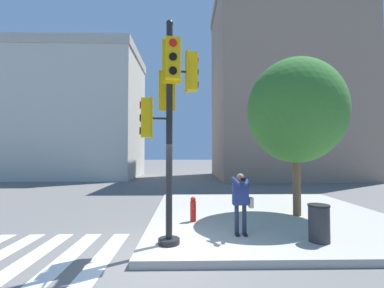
{
  "coord_description": "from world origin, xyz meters",
  "views": [
    {
      "loc": [
        0.63,
        -5.6,
        2.29
      ],
      "look_at": [
        0.76,
        0.83,
        2.51
      ],
      "focal_mm": 24.0,
      "sensor_mm": 36.0,
      "label": 1
    }
  ],
  "objects_px": {
    "traffic_signal_pole": "(169,106)",
    "fire_hydrant": "(193,209)",
    "person_photographer": "(241,198)",
    "street_tree": "(296,111)",
    "trash_bin": "(319,223)"
  },
  "relations": [
    {
      "from": "traffic_signal_pole",
      "to": "fire_hydrant",
      "type": "xyz_separation_m",
      "value": [
        0.61,
        1.94,
        -2.84
      ]
    },
    {
      "from": "person_photographer",
      "to": "fire_hydrant",
      "type": "relative_size",
      "value": 2.07
    },
    {
      "from": "person_photographer",
      "to": "fire_hydrant",
      "type": "height_order",
      "value": "person_photographer"
    },
    {
      "from": "person_photographer",
      "to": "street_tree",
      "type": "height_order",
      "value": "street_tree"
    },
    {
      "from": "trash_bin",
      "to": "person_photographer",
      "type": "bearing_deg",
      "value": 162.47
    },
    {
      "from": "traffic_signal_pole",
      "to": "fire_hydrant",
      "type": "height_order",
      "value": "traffic_signal_pole"
    },
    {
      "from": "person_photographer",
      "to": "trash_bin",
      "type": "relative_size",
      "value": 1.8
    },
    {
      "from": "person_photographer",
      "to": "traffic_signal_pole",
      "type": "bearing_deg",
      "value": -161.16
    },
    {
      "from": "traffic_signal_pole",
      "to": "street_tree",
      "type": "xyz_separation_m",
      "value": [
        4.16,
        2.64,
        0.35
      ]
    },
    {
      "from": "person_photographer",
      "to": "trash_bin",
      "type": "xyz_separation_m",
      "value": [
        1.75,
        -0.55,
        -0.5
      ]
    },
    {
      "from": "traffic_signal_pole",
      "to": "street_tree",
      "type": "distance_m",
      "value": 4.94
    },
    {
      "from": "traffic_signal_pole",
      "to": "fire_hydrant",
      "type": "relative_size",
      "value": 6.96
    },
    {
      "from": "street_tree",
      "to": "fire_hydrant",
      "type": "distance_m",
      "value": 4.82
    },
    {
      "from": "person_photographer",
      "to": "street_tree",
      "type": "bearing_deg",
      "value": 40.91
    },
    {
      "from": "street_tree",
      "to": "trash_bin",
      "type": "xyz_separation_m",
      "value": [
        -0.58,
        -2.57,
        -3.12
      ]
    }
  ]
}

